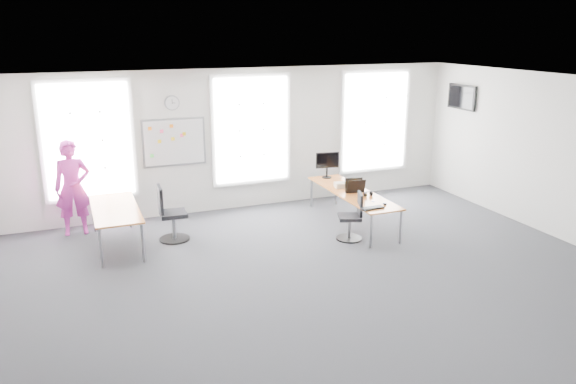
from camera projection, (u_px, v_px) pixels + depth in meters
name	position (u px, v px, depth m)	size (l,w,h in m)	color
floor	(314.00, 280.00, 8.77)	(10.00, 10.00, 0.00)	#2A2A30
ceiling	(316.00, 86.00, 7.93)	(10.00, 10.00, 0.00)	silver
wall_back	(238.00, 140.00, 11.92)	(10.00, 10.00, 0.00)	silver
wall_front	(508.00, 307.00, 4.78)	(10.00, 10.00, 0.00)	silver
wall_right	(568.00, 160.00, 10.12)	(10.00, 10.00, 0.00)	silver
window_left	(88.00, 141.00, 10.77)	(1.60, 0.06, 2.20)	white
window_mid	(251.00, 130.00, 11.94)	(1.60, 0.06, 2.20)	white
window_right	(374.00, 122.00, 13.00)	(1.60, 0.06, 2.20)	white
desk_right	(352.00, 194.00, 11.13)	(0.73, 2.73, 0.66)	#D06029
desk_left	(115.00, 211.00, 9.96)	(0.79, 1.97, 0.72)	#D06029
chair_right	(352.00, 219.00, 10.35)	(0.52, 0.52, 0.89)	black
chair_left	(170.00, 216.00, 10.28)	(0.56, 0.56, 1.05)	black
person	(73.00, 188.00, 10.52)	(0.66, 0.43, 1.80)	#CF33A7
whiteboard	(174.00, 142.00, 11.40)	(1.20, 0.03, 0.90)	silver
wall_clock	(172.00, 103.00, 11.17)	(0.30, 0.30, 0.04)	gray
tv	(462.00, 97.00, 12.55)	(0.06, 0.90, 0.55)	black
keyboard	(372.00, 208.00, 10.07)	(0.43, 0.15, 0.02)	black
mouse	(385.00, 204.00, 10.29)	(0.06, 0.10, 0.04)	black
lens_cap	(373.00, 201.00, 10.49)	(0.06, 0.06, 0.01)	black
headphones	(368.00, 194.00, 10.81)	(0.16, 0.09, 0.10)	black
laptop_sleeve	(355.00, 186.00, 10.99)	(0.37, 0.26, 0.29)	black
paper_stack	(342.00, 185.00, 11.41)	(0.29, 0.22, 0.10)	beige
monitor	(327.00, 163.00, 12.05)	(0.51, 0.21, 0.56)	black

